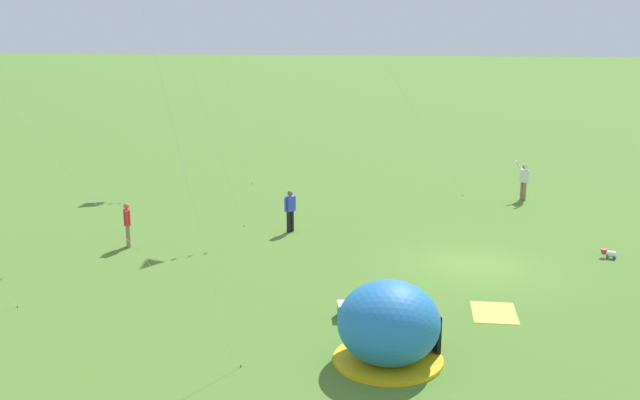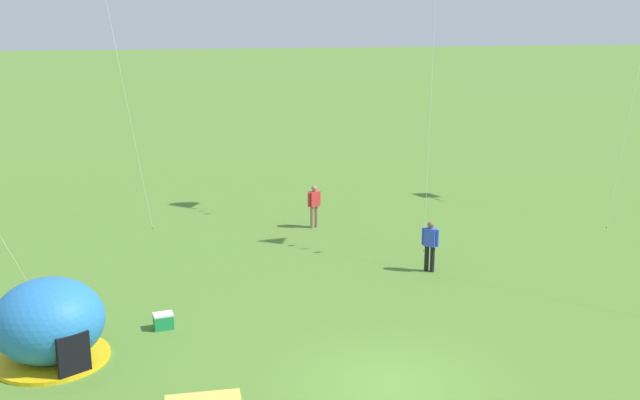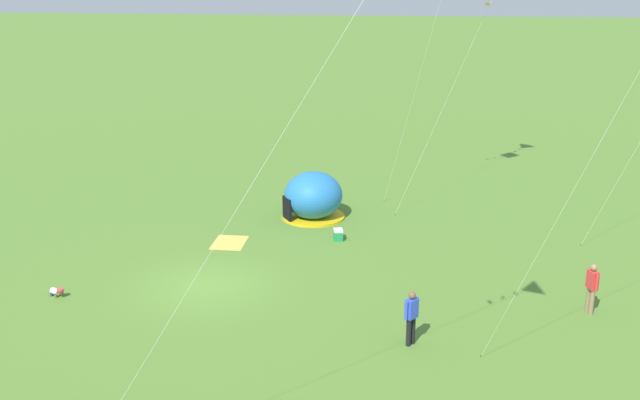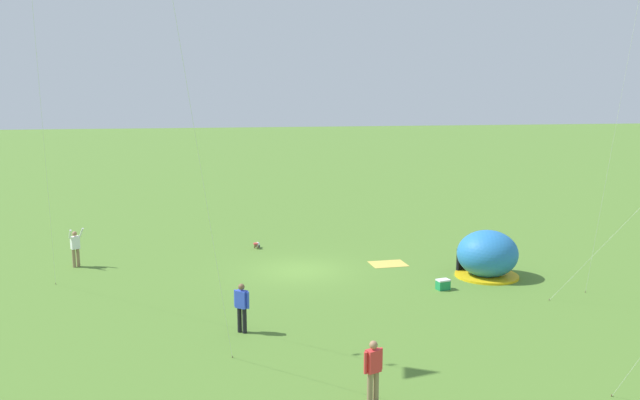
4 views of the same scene
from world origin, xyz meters
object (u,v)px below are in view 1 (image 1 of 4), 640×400
at_px(toddler_crawling, 609,253).
at_px(person_arms_raised, 524,179).
at_px(person_center_field, 290,209).
at_px(person_far_back, 127,222).
at_px(cooler_box, 344,310).
at_px(popup_tent, 389,324).

distance_m(toddler_crawling, person_arms_raised, 9.02).
bearing_deg(person_center_field, person_far_back, 115.89).
relative_size(cooler_box, person_arms_raised, 0.31).
bearing_deg(popup_tent, person_center_field, 21.06).
height_order(person_far_back, person_arms_raised, person_arms_raised).
distance_m(person_far_back, person_arms_raised, 18.62).
relative_size(popup_tent, person_far_back, 1.63).
bearing_deg(popup_tent, cooler_box, 27.07).
distance_m(popup_tent, person_center_field, 12.19).
bearing_deg(popup_tent, person_far_back, 49.87).
xyz_separation_m(toddler_crawling, person_arms_raised, (8.79, 1.86, 0.82)).
height_order(popup_tent, toddler_crawling, popup_tent).
distance_m(popup_tent, toddler_crawling, 12.13).
xyz_separation_m(popup_tent, cooler_box, (2.71, 1.38, -0.78)).
distance_m(cooler_box, toddler_crawling, 11.23).
bearing_deg(toddler_crawling, person_far_back, 92.61).
bearing_deg(toddler_crawling, person_center_field, 80.59).
bearing_deg(popup_tent, toddler_crawling, -39.21).
bearing_deg(person_far_back, person_arms_raised, -58.97).
bearing_deg(person_center_field, popup_tent, -158.94).
height_order(cooler_box, person_center_field, person_center_field).
bearing_deg(person_arms_raised, cooler_box, 155.09).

